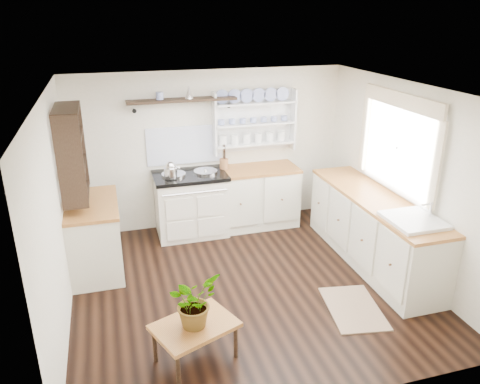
% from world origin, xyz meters
% --- Properties ---
extents(floor, '(4.00, 3.80, 0.01)m').
position_xyz_m(floor, '(0.00, 0.00, 0.00)').
color(floor, black).
rests_on(floor, ground).
extents(wall_back, '(4.00, 0.02, 2.30)m').
position_xyz_m(wall_back, '(0.00, 1.90, 1.15)').
color(wall_back, beige).
rests_on(wall_back, ground).
extents(wall_right, '(0.02, 3.80, 2.30)m').
position_xyz_m(wall_right, '(2.00, 0.00, 1.15)').
color(wall_right, beige).
rests_on(wall_right, ground).
extents(wall_left, '(0.02, 3.80, 2.30)m').
position_xyz_m(wall_left, '(-2.00, 0.00, 1.15)').
color(wall_left, beige).
rests_on(wall_left, ground).
extents(ceiling, '(4.00, 3.80, 0.01)m').
position_xyz_m(ceiling, '(0.00, 0.00, 2.30)').
color(ceiling, white).
rests_on(ceiling, wall_back).
extents(window, '(0.08, 1.55, 1.22)m').
position_xyz_m(window, '(1.95, 0.15, 1.56)').
color(window, white).
rests_on(window, wall_right).
extents(aga_cooker, '(1.02, 0.71, 0.95)m').
position_xyz_m(aga_cooker, '(-0.37, 1.57, 0.47)').
color(aga_cooker, '#EEE3CE').
rests_on(aga_cooker, floor).
extents(back_cabinets, '(1.27, 0.63, 0.90)m').
position_xyz_m(back_cabinets, '(0.60, 1.60, 0.46)').
color(back_cabinets, beige).
rests_on(back_cabinets, floor).
extents(right_cabinets, '(0.62, 2.43, 0.90)m').
position_xyz_m(right_cabinets, '(1.70, 0.10, 0.46)').
color(right_cabinets, beige).
rests_on(right_cabinets, floor).
extents(belfast_sink, '(0.55, 0.60, 0.45)m').
position_xyz_m(belfast_sink, '(1.70, -0.65, 0.80)').
color(belfast_sink, white).
rests_on(belfast_sink, right_cabinets).
extents(left_cabinets, '(0.62, 1.13, 0.90)m').
position_xyz_m(left_cabinets, '(-1.70, 0.90, 0.46)').
color(left_cabinets, beige).
rests_on(left_cabinets, floor).
extents(plate_rack, '(1.20, 0.22, 0.90)m').
position_xyz_m(plate_rack, '(0.65, 1.86, 1.56)').
color(plate_rack, white).
rests_on(plate_rack, wall_back).
extents(high_shelf, '(1.50, 0.29, 0.16)m').
position_xyz_m(high_shelf, '(-0.40, 1.78, 1.91)').
color(high_shelf, black).
rests_on(high_shelf, wall_back).
extents(left_shelving, '(0.28, 0.80, 1.05)m').
position_xyz_m(left_shelving, '(-1.84, 0.90, 1.55)').
color(left_shelving, black).
rests_on(left_shelving, wall_left).
extents(kettle, '(0.18, 0.18, 0.22)m').
position_xyz_m(kettle, '(-0.65, 1.45, 1.04)').
color(kettle, silver).
rests_on(kettle, aga_cooker).
extents(utensil_crock, '(0.13, 0.13, 0.15)m').
position_xyz_m(utensil_crock, '(0.15, 1.68, 0.98)').
color(utensil_crock, '#915D35').
rests_on(utensil_crock, back_cabinets).
extents(center_table, '(0.86, 0.75, 0.39)m').
position_xyz_m(center_table, '(-0.83, -1.08, 0.35)').
color(center_table, brown).
rests_on(center_table, floor).
extents(potted_plant, '(0.59, 0.58, 0.49)m').
position_xyz_m(potted_plant, '(-0.83, -1.08, 0.64)').
color(potted_plant, '#3F7233').
rests_on(potted_plant, center_table).
extents(floor_rug, '(0.68, 0.93, 0.02)m').
position_xyz_m(floor_rug, '(0.98, -0.79, 0.01)').
color(floor_rug, '#7A6047').
rests_on(floor_rug, floor).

